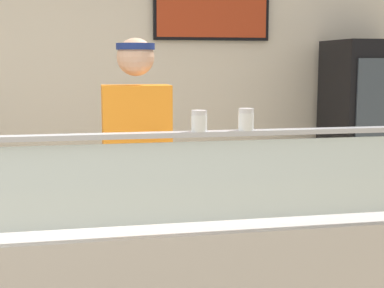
{
  "coord_description": "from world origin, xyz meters",
  "views": [
    {
      "loc": [
        0.5,
        -2.1,
        1.63
      ],
      "look_at": [
        1.0,
        0.43,
        1.25
      ],
      "focal_mm": 52.82,
      "sensor_mm": 36.0,
      "label": 1
    }
  ],
  "objects_px": {
    "pepper_flake_shaker": "(246,121)",
    "pizza_server": "(171,201)",
    "drink_fridge": "(369,151)",
    "pizza_tray": "(180,204)",
    "parmesan_shaker": "(199,122)",
    "worker_figure": "(138,172)"
  },
  "relations": [
    {
      "from": "drink_fridge",
      "to": "pizza_tray",
      "type": "bearing_deg",
      "value": -138.24
    },
    {
      "from": "pizza_server",
      "to": "parmesan_shaker",
      "type": "xyz_separation_m",
      "value": [
        0.05,
        -0.37,
        0.4
      ]
    },
    {
      "from": "pizza_tray",
      "to": "pepper_flake_shaker",
      "type": "relative_size",
      "value": 4.89
    },
    {
      "from": "pizza_server",
      "to": "drink_fridge",
      "type": "height_order",
      "value": "drink_fridge"
    },
    {
      "from": "pepper_flake_shaker",
      "to": "parmesan_shaker",
      "type": "bearing_deg",
      "value": 180.0
    },
    {
      "from": "pizza_server",
      "to": "parmesan_shaker",
      "type": "bearing_deg",
      "value": -88.94
    },
    {
      "from": "parmesan_shaker",
      "to": "drink_fridge",
      "type": "height_order",
      "value": "drink_fridge"
    },
    {
      "from": "pepper_flake_shaker",
      "to": "worker_figure",
      "type": "xyz_separation_m",
      "value": [
        -0.33,
        1.0,
        -0.39
      ]
    },
    {
      "from": "worker_figure",
      "to": "parmesan_shaker",
      "type": "bearing_deg",
      "value": -81.83
    },
    {
      "from": "pizza_server",
      "to": "worker_figure",
      "type": "xyz_separation_m",
      "value": [
        -0.09,
        0.63,
        0.02
      ]
    },
    {
      "from": "parmesan_shaker",
      "to": "drink_fridge",
      "type": "bearing_deg",
      "value": 47.8
    },
    {
      "from": "pepper_flake_shaker",
      "to": "pizza_server",
      "type": "bearing_deg",
      "value": 123.51
    },
    {
      "from": "drink_fridge",
      "to": "pizza_server",
      "type": "bearing_deg",
      "value": -138.58
    },
    {
      "from": "pepper_flake_shaker",
      "to": "drink_fridge",
      "type": "distance_m",
      "value": 2.72
    },
    {
      "from": "pizza_server",
      "to": "drink_fridge",
      "type": "relative_size",
      "value": 0.16
    },
    {
      "from": "worker_figure",
      "to": "drink_fridge",
      "type": "distance_m",
      "value": 2.3
    },
    {
      "from": "pepper_flake_shaker",
      "to": "drink_fridge",
      "type": "relative_size",
      "value": 0.05
    },
    {
      "from": "pizza_server",
      "to": "pepper_flake_shaker",
      "type": "relative_size",
      "value": 3.18
    },
    {
      "from": "parmesan_shaker",
      "to": "drink_fridge",
      "type": "relative_size",
      "value": 0.05
    },
    {
      "from": "pizza_server",
      "to": "parmesan_shaker",
      "type": "distance_m",
      "value": 0.55
    },
    {
      "from": "drink_fridge",
      "to": "pepper_flake_shaker",
      "type": "bearing_deg",
      "value": -129.16
    },
    {
      "from": "pepper_flake_shaker",
      "to": "worker_figure",
      "type": "height_order",
      "value": "worker_figure"
    }
  ]
}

